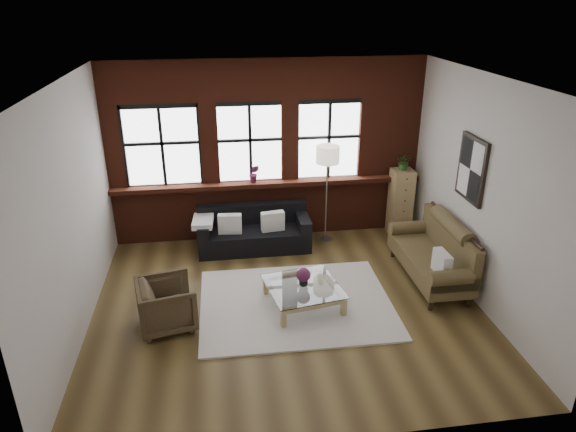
{
  "coord_description": "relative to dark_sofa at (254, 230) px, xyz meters",
  "views": [
    {
      "loc": [
        -0.89,
        -6.25,
        4.17
      ],
      "look_at": [
        0.1,
        0.6,
        1.15
      ],
      "focal_mm": 32.0,
      "sensor_mm": 36.0,
      "label": 1
    }
  ],
  "objects": [
    {
      "name": "wall_right",
      "position": [
        3.07,
        -1.9,
        1.25
      ],
      "size": [
        0.0,
        5.0,
        5.0
      ],
      "primitive_type": "plane",
      "rotation": [
        1.57,
        0.0,
        -1.57
      ],
      "color": "beige",
      "rests_on": "ground"
    },
    {
      "name": "pillow_settee",
      "position": [
        2.54,
        -2.07,
        0.26
      ],
      "size": [
        0.15,
        0.38,
        0.34
      ],
      "primitive_type": "cube",
      "rotation": [
        0.0,
        0.0,
        0.02
      ],
      "color": "white",
      "rests_on": "vintage_settee"
    },
    {
      "name": "coffee_table",
      "position": [
        0.55,
        -1.93,
        -0.19
      ],
      "size": [
        1.16,
        1.16,
        0.34
      ],
      "primitive_type": null,
      "rotation": [
        0.0,
        0.0,
        0.17
      ],
      "color": "tan",
      "rests_on": "shag_rug"
    },
    {
      "name": "window_mid",
      "position": [
        0.02,
        0.55,
        1.4
      ],
      "size": [
        1.38,
        0.1,
        1.5
      ],
      "primitive_type": null,
      "color": "black",
      "rests_on": "brick_backwall"
    },
    {
      "name": "floor_lamp",
      "position": [
        1.31,
        0.13,
        0.61
      ],
      "size": [
        0.4,
        0.4,
        1.93
      ],
      "primitive_type": null,
      "color": "#A5A5A8",
      "rests_on": "floor"
    },
    {
      "name": "wall_poster",
      "position": [
        3.04,
        -1.6,
        1.5
      ],
      "size": [
        0.05,
        0.74,
        0.94
      ],
      "primitive_type": null,
      "color": "black",
      "rests_on": "wall_right"
    },
    {
      "name": "drawer_chest",
      "position": [
        2.74,
        0.25,
        0.27
      ],
      "size": [
        0.38,
        0.38,
        1.24
      ],
      "primitive_type": "cube",
      "color": "tan",
      "rests_on": "floor"
    },
    {
      "name": "floor",
      "position": [
        0.32,
        -1.9,
        -0.35
      ],
      "size": [
        5.5,
        5.5,
        0.0
      ],
      "primitive_type": "plane",
      "color": "#4D3A1C",
      "rests_on": "ground"
    },
    {
      "name": "sill_plant",
      "position": [
        0.06,
        0.42,
        0.89
      ],
      "size": [
        0.2,
        0.18,
        0.33
      ],
      "primitive_type": "imported",
      "rotation": [
        0.0,
        0.0,
        -0.19
      ],
      "color": "#6A244D",
      "rests_on": "sill_ledge"
    },
    {
      "name": "potted_plant_top",
      "position": [
        2.74,
        0.25,
        1.05
      ],
      "size": [
        0.34,
        0.32,
        0.31
      ],
      "primitive_type": "imported",
      "rotation": [
        0.0,
        0.0,
        -0.31
      ],
      "color": "#2D5923",
      "rests_on": "drawer_chest"
    },
    {
      "name": "pillow_a",
      "position": [
        -0.42,
        -0.1,
        0.19
      ],
      "size": [
        0.41,
        0.18,
        0.34
      ],
      "primitive_type": "cube",
      "rotation": [
        0.0,
        0.0,
        -0.11
      ],
      "color": "white",
      "rests_on": "dark_sofa"
    },
    {
      "name": "ceiling",
      "position": [
        0.32,
        -1.9,
        2.85
      ],
      "size": [
        5.5,
        5.5,
        0.0
      ],
      "primitive_type": "plane",
      "rotation": [
        3.14,
        0.0,
        0.0
      ],
      "color": "white",
      "rests_on": "ground"
    },
    {
      "name": "vase",
      "position": [
        0.55,
        -1.93,
        0.04
      ],
      "size": [
        0.16,
        0.16,
        0.14
      ],
      "primitive_type": "imported",
      "rotation": [
        0.0,
        0.0,
        -0.28
      ],
      "color": "#B2B2B2",
      "rests_on": "coffee_table"
    },
    {
      "name": "sill_ledge",
      "position": [
        0.32,
        0.45,
        0.69
      ],
      "size": [
        5.5,
        0.3,
        0.08
      ],
      "primitive_type": "cube",
      "color": "#5A2315",
      "rests_on": "brick_backwall"
    },
    {
      "name": "pillow_b",
      "position": [
        0.32,
        -0.1,
        0.19
      ],
      "size": [
        0.42,
        0.2,
        0.34
      ],
      "primitive_type": "cube",
      "rotation": [
        0.0,
        0.0,
        0.15
      ],
      "color": "white",
      "rests_on": "dark_sofa"
    },
    {
      "name": "wall_left",
      "position": [
        -2.43,
        -1.9,
        1.25
      ],
      "size": [
        0.0,
        5.0,
        5.0
      ],
      "primitive_type": "plane",
      "rotation": [
        1.57,
        0.0,
        1.57
      ],
      "color": "beige",
      "rests_on": "ground"
    },
    {
      "name": "shag_rug",
      "position": [
        0.45,
        -1.89,
        -0.34
      ],
      "size": [
        2.78,
        2.2,
        0.03
      ],
      "primitive_type": "cube",
      "rotation": [
        0.0,
        0.0,
        -0.01
      ],
      "color": "beige",
      "rests_on": "floor"
    },
    {
      "name": "wall_back",
      "position": [
        0.32,
        0.6,
        1.25
      ],
      "size": [
        5.5,
        0.0,
        5.5
      ],
      "primitive_type": "plane",
      "rotation": [
        1.57,
        0.0,
        0.0
      ],
      "color": "beige",
      "rests_on": "ground"
    },
    {
      "name": "wall_front",
      "position": [
        0.32,
        -4.4,
        1.25
      ],
      "size": [
        5.5,
        0.0,
        5.5
      ],
      "primitive_type": "plane",
      "rotation": [
        -1.57,
        0.0,
        0.0
      ],
      "color": "beige",
      "rests_on": "ground"
    },
    {
      "name": "window_right",
      "position": [
        1.42,
        0.55,
        1.4
      ],
      "size": [
        1.38,
        0.1,
        1.5
      ],
      "primitive_type": null,
      "color": "black",
      "rests_on": "brick_backwall"
    },
    {
      "name": "window_left",
      "position": [
        -1.48,
        0.55,
        1.4
      ],
      "size": [
        1.38,
        0.1,
        1.5
      ],
      "primitive_type": null,
      "color": "black",
      "rests_on": "brick_backwall"
    },
    {
      "name": "vintage_settee",
      "position": [
        2.62,
        -1.49,
        0.15
      ],
      "size": [
        0.84,
        1.89,
        1.01
      ],
      "primitive_type": null,
      "color": "brown",
      "rests_on": "floor"
    },
    {
      "name": "dark_sofa",
      "position": [
        0.0,
        0.0,
        0.0
      ],
      "size": [
        1.94,
        0.79,
        0.7
      ],
      "primitive_type": null,
      "color": "black",
      "rests_on": "floor"
    },
    {
      "name": "brick_backwall",
      "position": [
        0.32,
        0.54,
        1.25
      ],
      "size": [
        5.5,
        0.12,
        3.2
      ],
      "primitive_type": null,
      "color": "#5A2315",
      "rests_on": "floor"
    },
    {
      "name": "armchair",
      "position": [
        -1.35,
        -2.16,
        -0.01
      ],
      "size": [
        0.87,
        0.86,
        0.68
      ],
      "primitive_type": "imported",
      "rotation": [
        0.0,
        0.0,
        1.78
      ],
      "color": "#3F311F",
      "rests_on": "floor"
    },
    {
      "name": "flowers",
      "position": [
        0.55,
        -1.93,
        0.15
      ],
      "size": [
        0.2,
        0.2,
        0.2
      ],
      "primitive_type": "sphere",
      "color": "#6A244D",
      "rests_on": "vase"
    }
  ]
}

